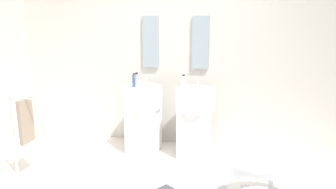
{
  "coord_description": "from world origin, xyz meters",
  "views": [
    {
      "loc": [
        0.96,
        -2.82,
        1.73
      ],
      "look_at": [
        0.15,
        0.55,
        0.95
      ],
      "focal_mm": 35.3,
      "sensor_mm": 36.0,
      "label": 1
    }
  ],
  "objects_px": {
    "lounge_chair": "(272,172)",
    "soap_bottle_white": "(183,83)",
    "soap_bottle_grey": "(137,81)",
    "pedestal_sink_right": "(195,119)",
    "soap_bottle_blue": "(134,81)",
    "towel_rack": "(24,123)",
    "pedestal_sink_left": "(144,115)"
  },
  "relations": [
    {
      "from": "soap_bottle_blue",
      "to": "pedestal_sink_left",
      "type": "bearing_deg",
      "value": 40.78
    },
    {
      "from": "soap_bottle_white",
      "to": "soap_bottle_grey",
      "type": "relative_size",
      "value": 0.99
    },
    {
      "from": "lounge_chair",
      "to": "towel_rack",
      "type": "bearing_deg",
      "value": 179.64
    },
    {
      "from": "lounge_chair",
      "to": "soap_bottle_blue",
      "type": "xyz_separation_m",
      "value": [
        -1.67,
        0.96,
        0.62
      ]
    },
    {
      "from": "towel_rack",
      "to": "soap_bottle_grey",
      "type": "distance_m",
      "value": 1.4
    },
    {
      "from": "lounge_chair",
      "to": "soap_bottle_grey",
      "type": "distance_m",
      "value": 1.98
    },
    {
      "from": "pedestal_sink_left",
      "to": "lounge_chair",
      "type": "relative_size",
      "value": 0.94
    },
    {
      "from": "pedestal_sink_right",
      "to": "soap_bottle_grey",
      "type": "xyz_separation_m",
      "value": [
        -0.74,
        -0.11,
        0.49
      ]
    },
    {
      "from": "pedestal_sink_right",
      "to": "towel_rack",
      "type": "bearing_deg",
      "value": -149.51
    },
    {
      "from": "pedestal_sink_left",
      "to": "towel_rack",
      "type": "bearing_deg",
      "value": -135.71
    },
    {
      "from": "pedestal_sink_right",
      "to": "soap_bottle_white",
      "type": "relative_size",
      "value": 5.21
    },
    {
      "from": "pedestal_sink_right",
      "to": "soap_bottle_blue",
      "type": "bearing_deg",
      "value": -174.29
    },
    {
      "from": "lounge_chair",
      "to": "soap_bottle_grey",
      "type": "xyz_separation_m",
      "value": [
        -1.63,
        0.93,
        0.63
      ]
    },
    {
      "from": "soap_bottle_white",
      "to": "lounge_chair",
      "type": "bearing_deg",
      "value": -42.34
    },
    {
      "from": "pedestal_sink_left",
      "to": "soap_bottle_blue",
      "type": "relative_size",
      "value": 5.6
    },
    {
      "from": "soap_bottle_blue",
      "to": "soap_bottle_grey",
      "type": "bearing_deg",
      "value": -36.69
    },
    {
      "from": "soap_bottle_blue",
      "to": "soap_bottle_white",
      "type": "xyz_separation_m",
      "value": [
        0.65,
        -0.03,
        0.01
      ]
    },
    {
      "from": "pedestal_sink_left",
      "to": "pedestal_sink_right",
      "type": "xyz_separation_m",
      "value": [
        0.69,
        0.0,
        0.0
      ]
    },
    {
      "from": "towel_rack",
      "to": "soap_bottle_grey",
      "type": "xyz_separation_m",
      "value": [
        1.01,
        0.91,
        0.35
      ]
    },
    {
      "from": "pedestal_sink_right",
      "to": "towel_rack",
      "type": "relative_size",
      "value": 1.04
    },
    {
      "from": "pedestal_sink_right",
      "to": "pedestal_sink_left",
      "type": "bearing_deg",
      "value": 180.0
    },
    {
      "from": "soap_bottle_blue",
      "to": "soap_bottle_grey",
      "type": "height_order",
      "value": "soap_bottle_grey"
    },
    {
      "from": "pedestal_sink_left",
      "to": "lounge_chair",
      "type": "distance_m",
      "value": 1.9
    },
    {
      "from": "pedestal_sink_right",
      "to": "soap_bottle_white",
      "type": "height_order",
      "value": "soap_bottle_white"
    },
    {
      "from": "lounge_chair",
      "to": "soap_bottle_white",
      "type": "height_order",
      "value": "soap_bottle_white"
    },
    {
      "from": "lounge_chair",
      "to": "soap_bottle_white",
      "type": "xyz_separation_m",
      "value": [
        -1.02,
        0.93,
        0.63
      ]
    },
    {
      "from": "pedestal_sink_right",
      "to": "towel_rack",
      "type": "height_order",
      "value": "pedestal_sink_right"
    },
    {
      "from": "pedestal_sink_right",
      "to": "towel_rack",
      "type": "xyz_separation_m",
      "value": [
        -1.74,
        -1.03,
        0.14
      ]
    },
    {
      "from": "towel_rack",
      "to": "lounge_chair",
      "type": "bearing_deg",
      "value": -0.36
    },
    {
      "from": "pedestal_sink_right",
      "to": "soap_bottle_grey",
      "type": "height_order",
      "value": "soap_bottle_grey"
    },
    {
      "from": "lounge_chair",
      "to": "pedestal_sink_right",
      "type": "bearing_deg",
      "value": 130.54
    },
    {
      "from": "pedestal_sink_right",
      "to": "towel_rack",
      "type": "distance_m",
      "value": 2.03
    }
  ]
}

